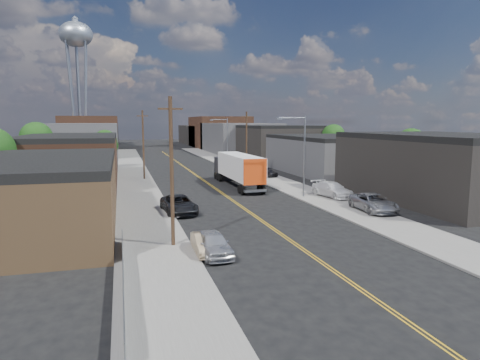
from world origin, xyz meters
TOP-DOWN VIEW (x-y plane):
  - ground at (0.00, 60.00)m, footprint 260.00×260.00m
  - centerline at (0.00, 45.00)m, footprint 0.32×120.00m
  - sidewalk_left at (-9.50, 45.00)m, footprint 5.00×140.00m
  - sidewalk_right at (9.50, 45.00)m, footprint 5.00×140.00m
  - warehouse_tan at (-18.00, 18.00)m, footprint 12.00×22.00m
  - warehouse_brown at (-18.00, 44.00)m, footprint 12.00×26.00m
  - industrial_right_a at (21.99, 20.00)m, footprint 14.00×22.00m
  - industrial_right_b at (22.00, 46.00)m, footprint 14.00×24.00m
  - industrial_right_c at (22.00, 72.00)m, footprint 14.00×22.00m
  - skyline_left_a at (-20.00, 95.00)m, footprint 16.00×30.00m
  - skyline_right_a at (20.00, 95.00)m, footprint 16.00×30.00m
  - skyline_left_b at (-20.00, 120.00)m, footprint 16.00×26.00m
  - skyline_right_b at (20.00, 120.00)m, footprint 16.00×26.00m
  - skyline_left_c at (-20.00, 140.00)m, footprint 16.00×40.00m
  - skyline_right_c at (20.00, 140.00)m, footprint 16.00×40.00m
  - water_tower at (-22.00, 110.00)m, footprint 9.00×9.00m
  - streetlight_near at (7.60, 25.00)m, footprint 3.39×0.25m
  - streetlight_far at (7.60, 60.00)m, footprint 3.39×0.25m
  - utility_pole_left_near at (-8.20, 10.00)m, footprint 1.60×0.26m
  - utility_pole_left_far at (-8.20, 45.00)m, footprint 1.60×0.26m
  - utility_pole_right at (8.20, 48.00)m, footprint 1.60×0.26m
  - chainlink_fence at (-11.50, 3.50)m, footprint 0.05×16.00m
  - tree_left_mid at (-23.94, 55.00)m, footprint 5.10×5.04m
  - tree_left_far at (-13.94, 62.00)m, footprint 4.35×4.20m
  - tree_right_near at (30.06, 36.00)m, footprint 4.60×4.48m
  - tree_right_far at (30.06, 60.00)m, footprint 4.85×4.76m
  - semi_truck at (3.20, 35.60)m, footprint 2.93×16.12m
  - car_left_a at (-6.02, 7.46)m, footprint 2.14×4.65m
  - car_left_b at (-6.40, 8.00)m, footprint 1.44×3.98m
  - car_left_c at (-6.40, 20.65)m, footprint 3.13×6.05m
  - car_right_lot_a at (11.00, 16.00)m, footprint 3.12×6.02m
  - car_right_lot_b at (10.97, 24.00)m, footprint 3.29×5.93m
  - car_right_lot_c at (9.84, 42.73)m, footprint 2.86×4.37m

SIDE VIEW (x-z plane):
  - ground at x=0.00m, z-range 0.00..0.00m
  - centerline at x=0.00m, z-range 0.00..0.01m
  - sidewalk_left at x=-9.50m, z-range 0.00..0.15m
  - sidewalk_right at x=9.50m, z-range 0.00..0.15m
  - car_left_b at x=-6.40m, z-range 0.00..1.30m
  - chainlink_fence at x=-11.50m, z-range 0.04..1.27m
  - car_left_a at x=-6.02m, z-range 0.00..1.54m
  - car_left_c at x=-6.40m, z-range 0.00..1.63m
  - car_right_lot_c at x=9.84m, z-range 0.15..1.53m
  - car_right_lot_a at x=11.00m, z-range 0.15..1.77m
  - car_right_lot_b at x=10.97m, z-range 0.15..1.77m
  - semi_truck at x=3.20m, z-range 0.29..4.51m
  - warehouse_tan at x=-18.00m, z-range 0.00..5.60m
  - industrial_right_b at x=22.00m, z-range 0.00..6.10m
  - warehouse_brown at x=-18.00m, z-range 0.00..6.60m
  - skyline_left_c at x=-20.00m, z-range 0.00..7.00m
  - skyline_right_c at x=20.00m, z-range 0.00..7.00m
  - industrial_right_a at x=21.99m, z-range 0.00..7.10m
  - industrial_right_c at x=22.00m, z-range 0.00..7.60m
  - skyline_left_a at x=-20.00m, z-range 0.00..8.00m
  - skyline_right_a at x=20.00m, z-range 0.00..8.00m
  - tree_left_far at x=-13.94m, z-range 1.08..8.05m
  - tree_right_near at x=30.06m, z-range 1.15..8.59m
  - skyline_left_b at x=-20.00m, z-range 0.00..10.00m
  - skyline_right_b at x=20.00m, z-range 0.00..10.00m
  - utility_pole_left_near at x=-8.20m, z-range 0.14..10.14m
  - utility_pole_left_far at x=-8.20m, z-range 0.14..10.14m
  - utility_pole_right at x=8.20m, z-range 0.14..10.14m
  - tree_right_far at x=30.06m, z-range 1.22..9.13m
  - streetlight_near at x=7.60m, z-range 0.83..9.83m
  - streetlight_far at x=7.60m, z-range 0.83..9.83m
  - tree_left_mid at x=-23.94m, z-range 1.30..9.67m
  - water_tower at x=-22.00m, z-range 12.20..49.10m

